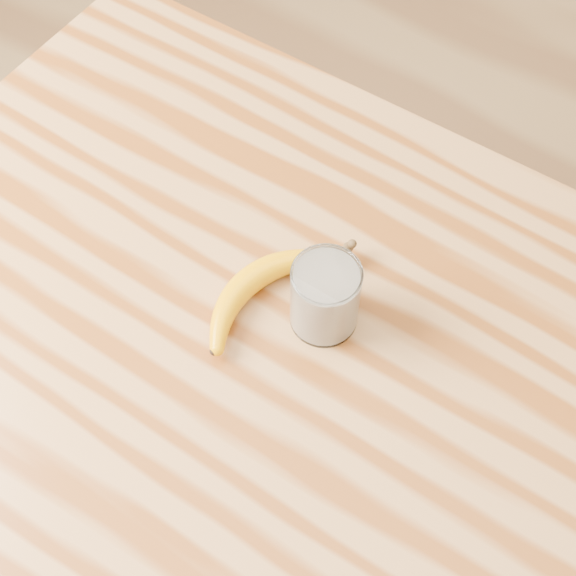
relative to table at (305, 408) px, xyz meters
The scene contains 4 objects.
room 0.58m from the table, ahead, with size 4.04×4.04×2.70m.
table is the anchor object (origin of this frame).
smoothie_glass 0.19m from the table, 104.75° to the left, with size 0.08×0.08×0.10m.
banana 0.19m from the table, 154.29° to the left, with size 0.10×0.27×0.03m, color #DF9100, non-canonical shape.
Camera 1 is at (0.20, -0.34, 1.72)m, focal length 50.00 mm.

